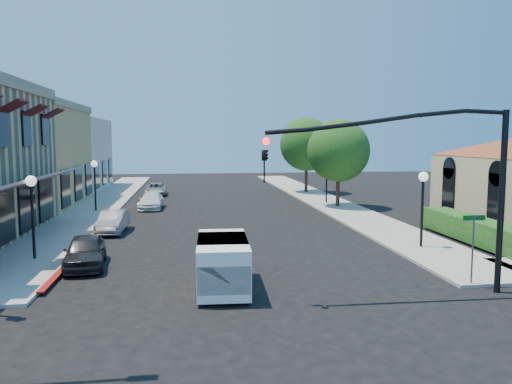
{
  "coord_description": "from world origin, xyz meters",
  "views": [
    {
      "loc": [
        -2.1,
        -13.38,
        5.08
      ],
      "look_at": [
        1.01,
        9.5,
        2.6
      ],
      "focal_mm": 35.0,
      "sensor_mm": 36.0,
      "label": 1
    }
  ],
  "objects": [
    {
      "name": "ground",
      "position": [
        0.0,
        0.0,
        0.0
      ],
      "size": [
        120.0,
        120.0,
        0.0
      ],
      "primitive_type": "plane",
      "color": "black",
      "rests_on": "ground"
    },
    {
      "name": "sidewalk_left",
      "position": [
        -8.75,
        27.0,
        0.06
      ],
      "size": [
        3.5,
        50.0,
        0.12
      ],
      "primitive_type": "cube",
      "color": "#9B988C",
      "rests_on": "ground"
    },
    {
      "name": "sidewalk_right",
      "position": [
        8.75,
        27.0,
        0.06
      ],
      "size": [
        3.5,
        50.0,
        0.12
      ],
      "primitive_type": "cube",
      "color": "#9B988C",
      "rests_on": "ground"
    },
    {
      "name": "curb_red_strip",
      "position": [
        -6.9,
        8.0,
        0.0
      ],
      "size": [
        0.25,
        10.0,
        0.06
      ],
      "primitive_type": "cube",
      "color": "maroon",
      "rests_on": "ground"
    },
    {
      "name": "yellow_stucco_building",
      "position": [
        -15.5,
        26.0,
        3.8
      ],
      "size": [
        10.0,
        12.0,
        7.6
      ],
      "primitive_type": "cube",
      "color": "tan",
      "rests_on": "ground"
    },
    {
      "name": "pink_stucco_building",
      "position": [
        -15.5,
        38.0,
        3.5
      ],
      "size": [
        10.0,
        12.0,
        7.0
      ],
      "primitive_type": "cube",
      "color": "beige",
      "rests_on": "ground"
    },
    {
      "name": "hedge",
      "position": [
        11.7,
        9.0,
        0.0
      ],
      "size": [
        1.4,
        8.0,
        1.1
      ],
      "primitive_type": "cube",
      "color": "#174914",
      "rests_on": "ground"
    },
    {
      "name": "street_tree_a",
      "position": [
        8.8,
        22.0,
        4.19
      ],
      "size": [
        4.56,
        4.56,
        6.48
      ],
      "color": "black",
      "rests_on": "ground"
    },
    {
      "name": "street_tree_b",
      "position": [
        8.8,
        32.0,
        4.54
      ],
      "size": [
        4.94,
        4.94,
        7.02
      ],
      "color": "black",
      "rests_on": "ground"
    },
    {
      "name": "signal_mast_arm",
      "position": [
        5.86,
        1.5,
        4.09
      ],
      "size": [
        8.01,
        0.39,
        6.0
      ],
      "color": "black",
      "rests_on": "ground"
    },
    {
      "name": "street_name_sign",
      "position": [
        7.5,
        2.2,
        1.7
      ],
      "size": [
        0.8,
        0.06,
        2.5
      ],
      "color": "#595B5E",
      "rests_on": "ground"
    },
    {
      "name": "lamppost_left_near",
      "position": [
        -8.5,
        8.0,
        2.74
      ],
      "size": [
        0.44,
        0.44,
        3.57
      ],
      "color": "black",
      "rests_on": "ground"
    },
    {
      "name": "lamppost_left_far",
      "position": [
        -8.5,
        22.0,
        2.74
      ],
      "size": [
        0.44,
        0.44,
        3.57
      ],
      "color": "black",
      "rests_on": "ground"
    },
    {
      "name": "lamppost_right_near",
      "position": [
        8.5,
        8.0,
        2.74
      ],
      "size": [
        0.44,
        0.44,
        3.57
      ],
      "color": "black",
      "rests_on": "ground"
    },
    {
      "name": "lamppost_right_far",
      "position": [
        8.5,
        24.0,
        2.74
      ],
      "size": [
        0.44,
        0.44,
        3.57
      ],
      "color": "black",
      "rests_on": "ground"
    },
    {
      "name": "white_van",
      "position": [
        -1.0,
        3.04,
        0.99
      ],
      "size": [
        1.86,
        3.94,
        1.71
      ],
      "color": "white",
      "rests_on": "ground"
    },
    {
      "name": "parked_car_a",
      "position": [
        -6.2,
        6.71,
        0.63
      ],
      "size": [
        1.89,
        3.86,
        1.27
      ],
      "primitive_type": "imported",
      "rotation": [
        0.0,
        0.0,
        0.11
      ],
      "color": "black",
      "rests_on": "ground"
    },
    {
      "name": "parked_car_b",
      "position": [
        -6.2,
        14.1,
        0.6
      ],
      "size": [
        1.46,
        3.7,
        1.2
      ],
      "primitive_type": "imported",
      "rotation": [
        0.0,
        0.0,
        -0.05
      ],
      "color": "#989A9D",
      "rests_on": "ground"
    },
    {
      "name": "parked_car_c",
      "position": [
        -4.8,
        23.21,
        0.58
      ],
      "size": [
        1.82,
        4.06,
        1.15
      ],
      "primitive_type": "imported",
      "rotation": [
        0.0,
        0.0,
        -0.05
      ],
      "color": "white",
      "rests_on": "ground"
    },
    {
      "name": "parked_car_d",
      "position": [
        -5.0,
        32.0,
        0.54
      ],
      "size": [
        1.96,
        3.99,
        1.09
      ],
      "primitive_type": "imported",
      "rotation": [
        0.0,
        0.0,
        0.04
      ],
      "color": "#9A9C9E",
      "rests_on": "ground"
    }
  ]
}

